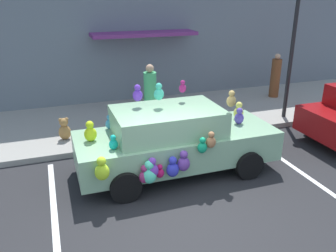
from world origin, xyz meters
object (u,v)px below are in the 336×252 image
at_px(street_lamp_post, 293,40).
at_px(pedestrian_near_shopfront, 275,77).
at_px(teddy_bear_on_sidewalk, 65,129).
at_px(pedestrian_walking_past, 150,95).
at_px(plush_covered_car, 174,140).

height_order(street_lamp_post, pedestrian_near_shopfront, street_lamp_post).
xyz_separation_m(teddy_bear_on_sidewalk, pedestrian_near_shopfront, (7.78, 1.61, 0.46)).
xyz_separation_m(teddy_bear_on_sidewalk, pedestrian_walking_past, (2.65, 0.75, 0.51)).
height_order(plush_covered_car, pedestrian_walking_past, plush_covered_car).
distance_m(plush_covered_car, pedestrian_walking_past, 3.20).
bearing_deg(plush_covered_car, pedestrian_near_shopfront, 36.11).
relative_size(plush_covered_car, teddy_bear_on_sidewalk, 7.24).
distance_m(plush_covered_car, pedestrian_near_shopfront, 6.84).
distance_m(plush_covered_car, teddy_bear_on_sidewalk, 3.33).
xyz_separation_m(plush_covered_car, pedestrian_walking_past, (0.39, 3.17, 0.15)).
bearing_deg(pedestrian_near_shopfront, teddy_bear_on_sidewalk, -168.29).
distance_m(street_lamp_post, pedestrian_near_shopfront, 2.80).
distance_m(teddy_bear_on_sidewalk, pedestrian_walking_past, 2.80).
bearing_deg(pedestrian_walking_past, street_lamp_post, -15.81).
xyz_separation_m(pedestrian_near_shopfront, pedestrian_walking_past, (-5.13, -0.86, 0.05)).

